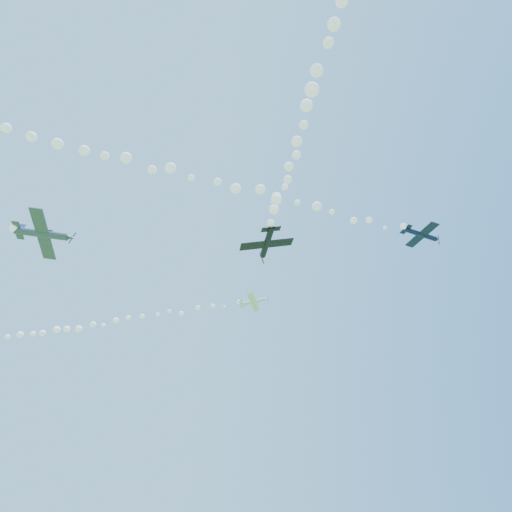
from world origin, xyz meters
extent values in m
cylinder|color=white|center=(7.05, 15.94, 52.57)|extent=(5.11, 2.71, 1.26)
cone|color=white|center=(9.61, 14.82, 52.86)|extent=(0.89, 0.90, 0.75)
cone|color=#B12C14|center=(9.96, 14.67, 52.90)|extent=(0.35, 0.33, 0.27)
cube|color=black|center=(9.87, 14.71, 52.88)|extent=(0.23, 0.21, 1.64)
cube|color=white|center=(7.25, 15.85, 52.49)|extent=(3.76, 6.38, 0.33)
cube|color=white|center=(4.91, 16.87, 52.37)|extent=(1.58, 2.36, 0.17)
cube|color=#B12C14|center=(4.81, 16.92, 52.84)|extent=(0.87, 0.45, 1.12)
sphere|color=black|center=(7.69, 15.66, 52.97)|extent=(0.87, 0.85, 0.69)
cylinder|color=#0C1335|center=(28.35, -11.86, 48.38)|extent=(5.55, 1.06, 1.26)
cone|color=#0C1335|center=(31.28, -11.46, 48.11)|extent=(0.74, 0.77, 0.80)
cone|color=white|center=(31.68, -11.41, 48.07)|extent=(0.31, 0.27, 0.28)
cube|color=black|center=(31.57, -11.42, 48.08)|extent=(0.26, 0.43, 1.72)
cube|color=#0C1335|center=(28.57, -11.81, 48.25)|extent=(2.15, 6.79, 1.50)
cube|color=#0C1335|center=(25.93, -12.20, 48.64)|extent=(1.05, 2.43, 0.58)
cube|color=white|center=(25.91, -12.30, 49.14)|extent=(0.99, 0.38, 1.16)
sphere|color=black|center=(29.16, -11.82, 48.65)|extent=(0.80, 0.84, 0.82)
cylinder|color=#333E4B|center=(-24.99, -9.90, 40.74)|extent=(6.81, 1.15, 1.56)
cone|color=#333E4B|center=(-21.38, -10.21, 40.41)|extent=(0.89, 0.93, 0.97)
cone|color=navy|center=(-20.88, -10.26, 40.36)|extent=(0.37, 0.33, 0.35)
cube|color=black|center=(-21.01, -10.24, 40.38)|extent=(0.28, 0.39, 2.13)
cube|color=#333E4B|center=(-24.72, -9.93, 40.58)|extent=(2.31, 8.38, 1.27)
cube|color=#333E4B|center=(-27.98, -9.63, 41.08)|extent=(1.17, 2.98, 0.51)
cube|color=navy|center=(-28.01, -9.55, 41.69)|extent=(1.20, 0.34, 1.44)
sphere|color=black|center=(-24.00, -9.93, 41.08)|extent=(0.94, 0.96, 0.96)
cylinder|color=black|center=(3.71, -14.05, 40.28)|extent=(2.40, 5.87, 1.34)
cone|color=black|center=(3.72, -10.91, 40.56)|extent=(0.93, 0.94, 0.85)
cone|color=gold|center=(3.72, -10.48, 40.60)|extent=(0.34, 0.38, 0.30)
cube|color=black|center=(3.72, -10.59, 40.59)|extent=(0.65, 0.21, 1.80)
cube|color=black|center=(3.74, -13.80, 40.19)|extent=(6.93, 1.66, 2.27)
cube|color=black|center=(3.69, -16.67, 40.08)|extent=(2.44, 0.90, 0.85)
cube|color=gold|center=(3.54, -16.79, 40.59)|extent=(0.41, 1.02, 1.22)
sphere|color=black|center=(3.61, -13.26, 40.70)|extent=(0.87, 0.78, 0.93)
camera|label=1|loc=(-4.91, -53.03, 2.00)|focal=30.00mm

